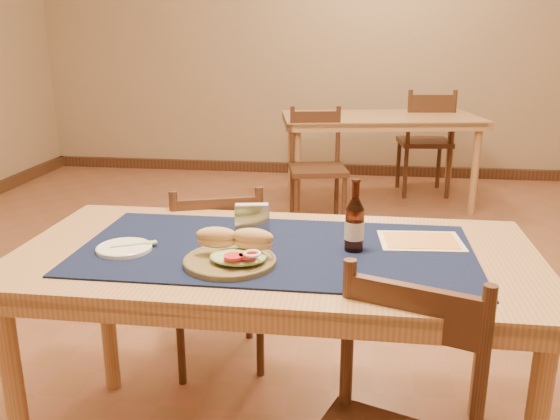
# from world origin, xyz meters

# --- Properties ---
(room) EXTENTS (6.04, 7.04, 2.84)m
(room) POSITION_xyz_m (0.00, 0.00, 1.40)
(room) COLOR brown
(room) RESTS_ON ground
(main_table) EXTENTS (1.60, 0.80, 0.75)m
(main_table) POSITION_xyz_m (0.00, -0.80, 0.67)
(main_table) COLOR #A6864E
(main_table) RESTS_ON ground
(placemat) EXTENTS (1.20, 0.60, 0.01)m
(placemat) POSITION_xyz_m (0.00, -0.80, 0.75)
(placemat) COLOR black
(placemat) RESTS_ON main_table
(baseboard) EXTENTS (6.00, 7.00, 0.10)m
(baseboard) POSITION_xyz_m (0.00, 0.00, 0.05)
(baseboard) COLOR #412817
(baseboard) RESTS_ON ground
(back_table) EXTENTS (1.67, 1.05, 0.75)m
(back_table) POSITION_xyz_m (0.40, 2.38, 0.67)
(back_table) COLOR #A6864E
(back_table) RESTS_ON ground
(chair_main_far) EXTENTS (0.48, 0.48, 0.83)m
(chair_main_far) POSITION_xyz_m (-0.33, -0.25, 0.43)
(chair_main_far) COLOR #412817
(chair_main_far) RESTS_ON ground
(chair_back_near) EXTENTS (0.47, 0.47, 0.87)m
(chair_back_near) POSITION_xyz_m (-0.06, 1.78, 0.45)
(chair_back_near) COLOR #412817
(chair_back_near) RESTS_ON ground
(chair_back_far) EXTENTS (0.48, 0.48, 0.94)m
(chair_back_far) POSITION_xyz_m (0.82, 2.78, 0.49)
(chair_back_far) COLOR #412817
(chair_back_far) RESTS_ON ground
(sandwich_plate) EXTENTS (0.27, 0.27, 0.10)m
(sandwich_plate) POSITION_xyz_m (-0.10, -0.94, 0.78)
(sandwich_plate) COLOR brown
(sandwich_plate) RESTS_ON placemat
(side_plate) EXTENTS (0.17, 0.17, 0.01)m
(side_plate) POSITION_xyz_m (-0.46, -0.88, 0.76)
(side_plate) COLOR white
(side_plate) RESTS_ON placemat
(fork) EXTENTS (0.13, 0.08, 0.00)m
(fork) POSITION_xyz_m (-0.42, -0.85, 0.77)
(fork) COLOR #95C86E
(fork) RESTS_ON side_plate
(beer_bottle) EXTENTS (0.06, 0.06, 0.22)m
(beer_bottle) POSITION_xyz_m (0.24, -0.78, 0.84)
(beer_bottle) COLOR #40180B
(beer_bottle) RESTS_ON placemat
(napkin_holder) EXTENTS (0.13, 0.06, 0.11)m
(napkin_holder) POSITION_xyz_m (-0.09, -0.69, 0.81)
(napkin_holder) COLOR silver
(napkin_holder) RESTS_ON placemat
(menu_card) EXTENTS (0.27, 0.21, 0.01)m
(menu_card) POSITION_xyz_m (0.45, -0.67, 0.76)
(menu_card) COLOR beige
(menu_card) RESTS_ON placemat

